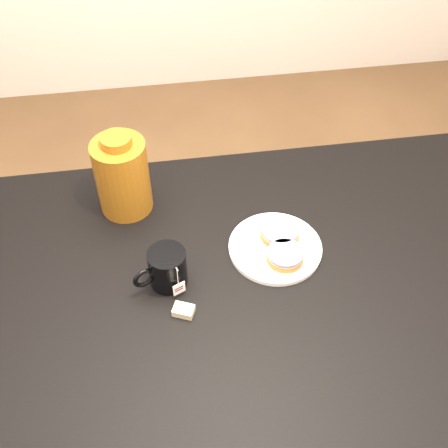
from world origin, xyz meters
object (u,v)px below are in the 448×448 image
object	(u,v)px
bagel_back	(280,232)
bagel_package	(122,176)
bagel_front	(285,256)
table	(241,302)
plate	(275,247)
teabag_pouch	(184,311)
mug	(167,268)

from	to	relation	value
bagel_back	bagel_package	bearing A→B (deg)	154.44
bagel_back	bagel_front	bearing A→B (deg)	-93.05
table	bagel_front	world-z (taller)	bagel_front
table	bagel_back	distance (m)	0.19
plate	teabag_pouch	world-z (taller)	teabag_pouch
bagel_front	mug	distance (m)	0.28
teabag_pouch	bagel_package	xyz separation A→B (m)	(-0.11, 0.35, 0.10)
table	bagel_front	xyz separation A→B (m)	(0.11, 0.04, 0.11)
bagel_back	bagel_package	world-z (taller)	bagel_package
mug	plate	bearing A→B (deg)	-11.99
bagel_package	bagel_front	bearing A→B (deg)	-34.56
teabag_pouch	mug	bearing A→B (deg)	106.06
table	bagel_back	bearing A→B (deg)	45.10
bagel_package	plate	bearing A→B (deg)	-30.49
bagel_package	table	bearing A→B (deg)	-48.67
table	bagel_back	world-z (taller)	bagel_back
table	teabag_pouch	xyz separation A→B (m)	(-0.14, -0.07, 0.09)
plate	bagel_front	world-z (taller)	bagel_front
plate	bagel_back	xyz separation A→B (m)	(0.02, 0.03, 0.02)
bagel_front	teabag_pouch	bearing A→B (deg)	-157.13
mug	table	bearing A→B (deg)	-32.68
table	bagel_package	distance (m)	0.43
plate	bagel_package	world-z (taller)	bagel_package
bagel_package	teabag_pouch	bearing A→B (deg)	-72.63
plate	mug	bearing A→B (deg)	-167.61
bagel_front	teabag_pouch	xyz separation A→B (m)	(-0.25, -0.11, -0.02)
teabag_pouch	bagel_package	bearing A→B (deg)	107.37
bagel_front	bagel_package	bearing A→B (deg)	145.44
table	plate	size ratio (longest dim) A/B	6.23
plate	mug	world-z (taller)	mug
mug	bagel_front	bearing A→B (deg)	-21.46
teabag_pouch	bagel_front	bearing A→B (deg)	22.87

